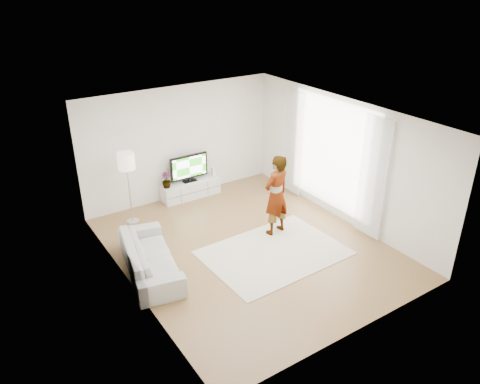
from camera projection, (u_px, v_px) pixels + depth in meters
floor at (248, 247)px, 9.73m from camera, size 6.00×6.00×0.00m
ceiling at (250, 117)px, 8.52m from camera, size 6.00×6.00×0.00m
wall_left at (127, 220)px, 7.89m from camera, size 0.02×6.00×2.80m
wall_right at (342, 160)px, 10.36m from camera, size 0.02×6.00×2.80m
wall_back at (180, 143)px, 11.38m from camera, size 5.00×0.02×2.80m
wall_front at (364, 258)px, 6.86m from camera, size 5.00×0.02×2.80m
window at (332, 154)px, 10.55m from camera, size 0.01×2.60×2.50m
curtain_near at (373, 179)px, 9.58m from camera, size 0.04×0.70×2.60m
curtain_far at (293, 143)px, 11.54m from camera, size 0.04×0.70×2.60m
media_console at (191, 189)px, 11.78m from camera, size 1.51×0.43×0.42m
television at (189, 167)px, 11.54m from camera, size 1.00×0.20×0.70m
game_console at (213, 172)px, 11.96m from camera, size 0.08×0.17×0.22m
potted_plant at (166, 180)px, 11.28m from camera, size 0.23×0.23×0.39m
rug at (274, 253)px, 9.53m from camera, size 2.82×2.06×0.01m
player at (276, 195)px, 9.89m from camera, size 0.72×0.54×1.79m
sofa at (150, 257)px, 8.84m from camera, size 1.27×2.30×0.64m
floor_lamp at (127, 164)px, 10.10m from camera, size 0.37×0.37×1.67m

